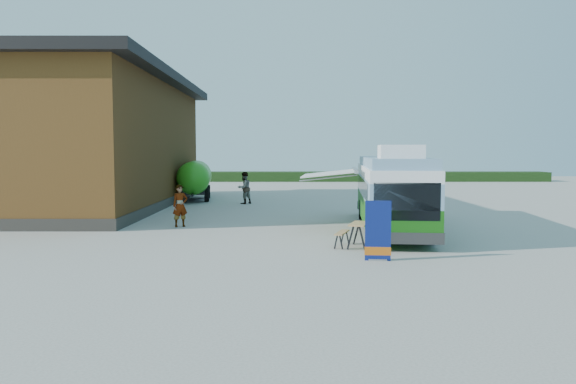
{
  "coord_description": "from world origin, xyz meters",
  "views": [
    {
      "loc": [
        0.28,
        -22.01,
        3.14
      ],
      "look_at": [
        0.33,
        2.24,
        1.4
      ],
      "focal_mm": 35.0,
      "sensor_mm": 36.0,
      "label": 1
    }
  ],
  "objects_px": {
    "banner": "(378,236)",
    "person_b": "(244,188)",
    "slurry_tanker": "(195,178)",
    "bus": "(391,190)",
    "picnic_table": "(359,229)",
    "person_a": "(180,206)"
  },
  "relations": [
    {
      "from": "banner",
      "to": "person_b",
      "type": "relative_size",
      "value": 0.9
    },
    {
      "from": "bus",
      "to": "banner",
      "type": "xyz_separation_m",
      "value": [
        -1.59,
        -6.61,
        -0.9
      ]
    },
    {
      "from": "bus",
      "to": "picnic_table",
      "type": "distance_m",
      "value": 4.85
    },
    {
      "from": "picnic_table",
      "to": "slurry_tanker",
      "type": "height_order",
      "value": "slurry_tanker"
    },
    {
      "from": "person_a",
      "to": "person_b",
      "type": "relative_size",
      "value": 0.92
    },
    {
      "from": "bus",
      "to": "person_b",
      "type": "height_order",
      "value": "bus"
    },
    {
      "from": "banner",
      "to": "slurry_tanker",
      "type": "distance_m",
      "value": 22.2
    },
    {
      "from": "person_a",
      "to": "slurry_tanker",
      "type": "bearing_deg",
      "value": 67.65
    },
    {
      "from": "picnic_table",
      "to": "person_b",
      "type": "xyz_separation_m",
      "value": [
        -4.95,
        15.5,
        0.36
      ]
    },
    {
      "from": "picnic_table",
      "to": "person_a",
      "type": "distance_m",
      "value": 8.55
    },
    {
      "from": "person_b",
      "to": "person_a",
      "type": "bearing_deg",
      "value": 34.64
    },
    {
      "from": "banner",
      "to": "slurry_tanker",
      "type": "relative_size",
      "value": 0.25
    },
    {
      "from": "person_a",
      "to": "picnic_table",
      "type": "bearing_deg",
      "value": -65.71
    },
    {
      "from": "person_a",
      "to": "slurry_tanker",
      "type": "relative_size",
      "value": 0.26
    },
    {
      "from": "slurry_tanker",
      "to": "person_b",
      "type": "bearing_deg",
      "value": -44.92
    },
    {
      "from": "banner",
      "to": "person_b",
      "type": "xyz_separation_m",
      "value": [
        -5.2,
        17.73,
        0.25
      ]
    },
    {
      "from": "picnic_table",
      "to": "person_b",
      "type": "relative_size",
      "value": 0.9
    },
    {
      "from": "bus",
      "to": "banner",
      "type": "distance_m",
      "value": 6.86
    },
    {
      "from": "picnic_table",
      "to": "slurry_tanker",
      "type": "bearing_deg",
      "value": 132.05
    },
    {
      "from": "banner",
      "to": "slurry_tanker",
      "type": "bearing_deg",
      "value": 118.16
    },
    {
      "from": "picnic_table",
      "to": "person_a",
      "type": "bearing_deg",
      "value": 160.64
    },
    {
      "from": "person_a",
      "to": "slurry_tanker",
      "type": "distance_m",
      "value": 13.2
    }
  ]
}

